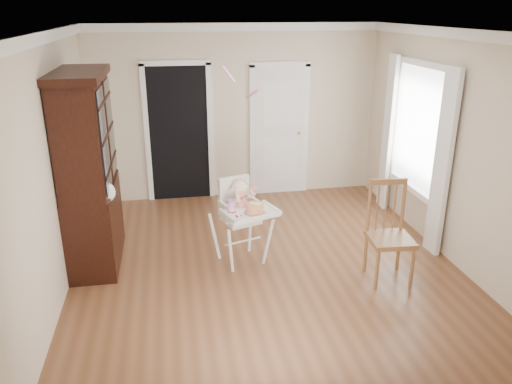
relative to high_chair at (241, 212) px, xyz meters
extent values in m
plane|color=brown|center=(0.27, -0.17, -0.65)|extent=(5.00, 5.00, 0.00)
plane|color=white|center=(0.27, -0.17, 2.05)|extent=(5.00, 5.00, 0.00)
plane|color=beige|center=(0.27, 2.33, 0.70)|extent=(4.50, 0.00, 4.50)
plane|color=beige|center=(-1.98, -0.17, 0.70)|extent=(0.00, 5.00, 5.00)
plane|color=beige|center=(2.52, -0.17, 0.70)|extent=(0.00, 5.00, 5.00)
cube|color=black|center=(-0.63, 2.31, 0.40)|extent=(0.90, 0.03, 2.10)
cube|color=white|center=(-1.12, 2.31, 0.40)|extent=(0.08, 0.05, 2.18)
cube|color=white|center=(-0.14, 2.31, 0.40)|extent=(0.08, 0.05, 2.18)
cube|color=white|center=(-0.63, 2.31, 1.49)|extent=(1.06, 0.05, 0.08)
cube|color=white|center=(0.97, 2.30, 0.37)|extent=(0.80, 0.05, 2.05)
cube|color=white|center=(0.53, 2.31, 0.37)|extent=(0.08, 0.05, 2.13)
cube|color=white|center=(1.41, 2.31, 0.37)|extent=(0.08, 0.05, 2.13)
sphere|color=gold|center=(1.29, 2.27, 0.35)|extent=(0.06, 0.06, 0.06)
cube|color=white|center=(2.50, 0.63, 0.75)|extent=(0.02, 1.20, 1.60)
cube|color=white|center=(2.48, 0.63, 1.59)|extent=(0.06, 1.36, 0.08)
cube|color=white|center=(2.42, -0.15, 0.50)|extent=(0.08, 0.28, 2.30)
cube|color=white|center=(2.42, 1.41, 0.50)|extent=(0.08, 0.28, 2.30)
cylinder|color=white|center=(-0.16, -0.29, -0.37)|extent=(0.10, 0.15, 0.61)
cylinder|color=white|center=(0.30, -0.13, -0.37)|extent=(0.15, 0.10, 0.61)
cylinder|color=white|center=(-0.31, 0.14, -0.37)|extent=(0.15, 0.10, 0.61)
cylinder|color=white|center=(0.16, 0.30, -0.37)|extent=(0.10, 0.15, 0.61)
cylinder|color=white|center=(0.01, -0.04, -0.37)|extent=(0.46, 0.17, 0.02)
cube|color=silver|center=(0.00, 0.01, -0.09)|extent=(0.49, 0.47, 0.08)
cube|color=silver|center=(-0.19, -0.06, 0.03)|extent=(0.15, 0.34, 0.18)
cube|color=silver|center=(0.18, 0.07, 0.03)|extent=(0.15, 0.34, 0.18)
cube|color=silver|center=(-0.06, 0.17, 0.16)|extent=(0.39, 0.18, 0.45)
cube|color=white|center=(0.08, -0.23, 0.07)|extent=(0.67, 0.57, 0.03)
cube|color=white|center=(0.14, -0.42, 0.09)|extent=(0.55, 0.21, 0.04)
ellipsoid|color=beige|center=(-0.01, 0.03, 0.06)|extent=(0.26, 0.23, 0.27)
sphere|color=beige|center=(-0.01, 0.03, 0.28)|extent=(0.24, 0.24, 0.19)
sphere|color=red|center=(0.01, -0.02, 0.12)|extent=(0.14, 0.14, 0.14)
sphere|color=red|center=(-0.01, -0.06, 0.24)|extent=(0.07, 0.07, 0.07)
sphere|color=red|center=(0.17, 0.01, 0.27)|extent=(0.06, 0.06, 0.06)
cylinder|color=silver|center=(0.12, -0.26, 0.09)|extent=(0.25, 0.25, 0.01)
cylinder|color=red|center=(0.12, -0.26, 0.14)|extent=(0.19, 0.19, 0.11)
cylinder|color=#F2E08C|center=(0.15, -0.27, 0.19)|extent=(0.09, 0.09, 0.02)
cylinder|color=#EB90CA|center=(-0.14, -0.18, 0.14)|extent=(0.07, 0.07, 0.12)
cylinder|color=#9865B1|center=(-0.14, -0.18, 0.21)|extent=(0.08, 0.08, 0.03)
cone|color=#9865B1|center=(-0.14, -0.18, 0.25)|extent=(0.03, 0.03, 0.04)
cube|color=black|center=(-1.72, 0.35, -0.18)|extent=(0.53, 1.27, 0.95)
cube|color=black|center=(-1.72, 0.35, 0.93)|extent=(0.49, 1.27, 1.27)
cube|color=black|center=(-1.47, 0.03, 0.93)|extent=(0.02, 0.55, 1.11)
cube|color=black|center=(-1.47, 0.67, 0.93)|extent=(0.02, 0.55, 1.11)
cube|color=black|center=(-1.72, 0.35, 1.58)|extent=(0.57, 1.35, 0.08)
ellipsoid|color=white|center=(-1.51, -0.02, 0.35)|extent=(0.21, 0.17, 0.23)
cube|color=brown|center=(1.57, -0.72, -0.16)|extent=(0.50, 0.50, 0.06)
cylinder|color=brown|center=(1.36, -0.90, -0.40)|extent=(0.04, 0.04, 0.50)
cylinder|color=brown|center=(1.75, -0.93, -0.40)|extent=(0.04, 0.04, 0.50)
cylinder|color=brown|center=(1.38, -0.50, -0.40)|extent=(0.04, 0.04, 0.50)
cylinder|color=brown|center=(1.78, -0.53, -0.40)|extent=(0.04, 0.04, 0.50)
cylinder|color=brown|center=(1.38, -0.49, 0.17)|extent=(0.04, 0.04, 0.64)
cylinder|color=brown|center=(1.78, -0.52, 0.17)|extent=(0.04, 0.04, 0.64)
cube|color=brown|center=(1.58, -0.51, 0.45)|extent=(0.42, 0.07, 0.07)
camera|label=1|loc=(-0.77, -5.37, 2.27)|focal=35.00mm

